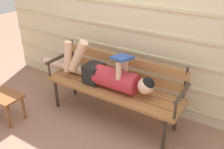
% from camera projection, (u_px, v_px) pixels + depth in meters
% --- Properties ---
extents(ground_plane, '(12.00, 12.00, 0.00)m').
position_uv_depth(ground_plane, '(104.00, 124.00, 3.12)').
color(ground_plane, '#936B56').
extents(house_siding, '(4.45, 0.08, 2.44)m').
position_uv_depth(house_siding, '(134.00, 17.00, 3.08)').
color(house_siding, beige).
rests_on(house_siding, ground).
extents(park_bench, '(1.78, 0.51, 0.84)m').
position_uv_depth(park_bench, '(115.00, 83.00, 3.09)').
color(park_bench, '#9E6638').
rests_on(park_bench, ground).
extents(reclining_person, '(1.74, 0.26, 0.57)m').
position_uv_depth(reclining_person, '(106.00, 74.00, 3.02)').
color(reclining_person, '#B72D38').
extents(footstool, '(0.44, 0.29, 0.36)m').
position_uv_depth(footstool, '(5.00, 100.00, 3.11)').
color(footstool, brown).
rests_on(footstool, ground).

